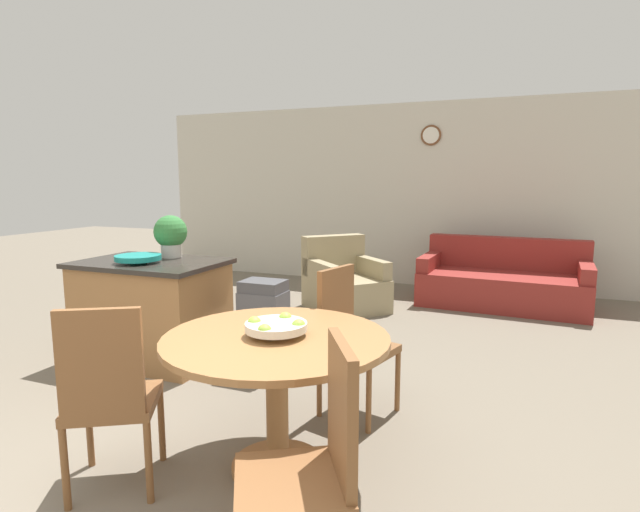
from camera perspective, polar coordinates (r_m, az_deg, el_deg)
The scene contains 12 objects.
wall_back at distance 7.68m, azimuth 9.13°, elevation 6.87°, with size 8.00×0.09×2.70m.
dining_table at distance 2.73m, azimuth -4.98°, elevation -12.51°, with size 1.20×1.20×0.76m.
dining_chair_near_left at distance 2.76m, azimuth -22.95°, elevation -14.08°, with size 0.57×0.57×0.99m.
dining_chair_near_right at distance 2.01m, azimuth -0.87°, elevation -22.26°, with size 0.57×0.57×0.99m.
dining_chair_far_side at distance 3.42m, azimuth 3.38°, elevation -8.96°, with size 0.51×0.51×0.99m.
fruit_bowl at distance 2.66m, azimuth -5.05°, elevation -8.03°, with size 0.33×0.33×0.10m.
kitchen_island at distance 4.65m, azimuth -18.61°, elevation -5.87°, with size 1.24×0.84×0.88m.
teal_bowl at distance 4.48m, azimuth -20.07°, elevation -0.19°, with size 0.38×0.38×0.07m.
potted_plant at distance 4.71m, azimuth -16.71°, elevation 2.41°, with size 0.30×0.30×0.38m.
trash_bin at distance 4.18m, azimuth -6.44°, elevation -7.99°, with size 0.36×0.27×0.76m.
couch at distance 6.74m, azimuth 20.18°, elevation -2.90°, with size 2.05×1.11×0.84m.
armchair at distance 6.16m, azimuth 2.75°, elevation -3.32°, with size 1.20×1.20×0.88m.
Camera 1 is at (1.65, -1.20, 1.57)m, focal length 28.00 mm.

